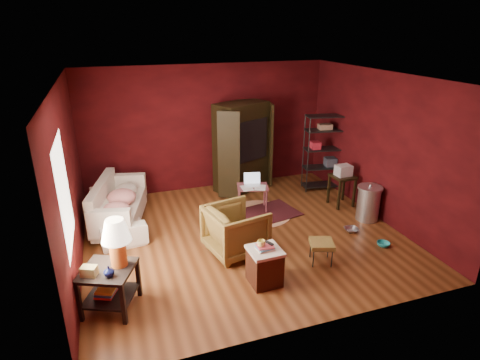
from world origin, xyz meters
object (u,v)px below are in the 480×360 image
object	(u,v)px
side_table	(112,257)
hamper	(265,265)
armchair	(236,228)
sofa	(116,207)
tv_armoire	(242,146)
wire_shelving	(324,149)
laptop_desk	(253,188)

from	to	relation	value
side_table	hamper	bearing A→B (deg)	-4.57
armchair	sofa	bearing A→B (deg)	36.73
sofa	hamper	xyz separation A→B (m)	(1.96, -2.58, -0.09)
side_table	armchair	bearing A→B (deg)	22.13
hamper	tv_armoire	world-z (taller)	tv_armoire
armchair	side_table	bearing A→B (deg)	100.42
sofa	armchair	bearing A→B (deg)	-137.23
armchair	tv_armoire	xyz separation A→B (m)	(1.00, 2.57, 0.59)
hamper	tv_armoire	bearing A→B (deg)	76.09
wire_shelving	tv_armoire	bearing A→B (deg)	171.72
wire_shelving	armchair	bearing A→B (deg)	-134.08
hamper	wire_shelving	bearing A→B (deg)	48.47
side_table	tv_armoire	world-z (taller)	tv_armoire
side_table	hamper	distance (m)	2.13
armchair	wire_shelving	world-z (taller)	wire_shelving
armchair	hamper	size ratio (longest dim) A/B	1.39
wire_shelving	sofa	bearing A→B (deg)	-165.44
laptop_desk	tv_armoire	world-z (taller)	tv_armoire
tv_armoire	wire_shelving	size ratio (longest dim) A/B	1.16
armchair	side_table	world-z (taller)	side_table
side_table	sofa	bearing A→B (deg)	87.30
sofa	wire_shelving	bearing A→B (deg)	-90.96
sofa	armchair	world-z (taller)	armchair
tv_armoire	hamper	bearing A→B (deg)	-128.81
armchair	laptop_desk	xyz separation A→B (m)	(0.83, 1.44, 0.02)
laptop_desk	tv_armoire	bearing A→B (deg)	96.92
armchair	hamper	world-z (taller)	armchair
sofa	wire_shelving	xyz separation A→B (m)	(4.58, 0.38, 0.56)
sofa	side_table	size ratio (longest dim) A/B	1.54
armchair	side_table	xyz separation A→B (m)	(-1.95, -0.79, 0.32)
sofa	tv_armoire	distance (m)	3.06
side_table	hamper	world-z (taller)	side_table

